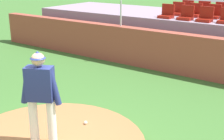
% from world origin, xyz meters
% --- Properties ---
extents(pitcher, '(0.72, 0.45, 1.77)m').
position_xyz_m(pitcher, '(-0.11, -0.02, 1.23)').
color(pitcher, white).
rests_on(pitcher, pitchers_mound).
extents(baseball, '(0.07, 0.07, 0.07)m').
position_xyz_m(baseball, '(0.08, 0.97, 0.24)').
color(baseball, white).
rests_on(baseball, pitchers_mound).
extents(brick_barrier, '(16.97, 0.40, 1.34)m').
position_xyz_m(brick_barrier, '(0.00, 5.80, 0.67)').
color(brick_barrier, '#A0493A').
rests_on(brick_barrier, ground_plane).
extents(fence_post_left, '(0.06, 0.06, 0.92)m').
position_xyz_m(fence_post_left, '(-2.28, 5.80, 1.80)').
color(fence_post_left, silver).
rests_on(fence_post_left, brick_barrier).
extents(bleacher_platform, '(14.47, 3.51, 1.60)m').
position_xyz_m(bleacher_platform, '(0.00, 8.30, 0.80)').
color(bleacher_platform, gray).
rests_on(bleacher_platform, ground_plane).
extents(stadium_chair_0, '(0.48, 0.44, 0.50)m').
position_xyz_m(stadium_chair_0, '(-1.08, 7.05, 1.75)').
color(stadium_chair_0, maroon).
rests_on(stadium_chair_0, bleacher_platform).
extents(stadium_chair_1, '(0.48, 0.44, 0.50)m').
position_xyz_m(stadium_chair_1, '(-0.33, 7.04, 1.75)').
color(stadium_chair_1, maroon).
rests_on(stadium_chair_1, bleacher_platform).
extents(stadium_chair_2, '(0.48, 0.44, 0.50)m').
position_xyz_m(stadium_chair_2, '(0.37, 7.05, 1.75)').
color(stadium_chair_2, maroon).
rests_on(stadium_chair_2, bleacher_platform).
extents(stadium_chair_4, '(0.48, 0.44, 0.50)m').
position_xyz_m(stadium_chair_4, '(-1.08, 7.99, 1.75)').
color(stadium_chair_4, maroon).
rests_on(stadium_chair_4, bleacher_platform).
extents(stadium_chair_5, '(0.48, 0.44, 0.50)m').
position_xyz_m(stadium_chair_5, '(-0.37, 7.96, 1.75)').
color(stadium_chair_5, maroon).
rests_on(stadium_chair_5, bleacher_platform).
extents(stadium_chair_6, '(0.48, 0.44, 0.50)m').
position_xyz_m(stadium_chair_6, '(0.35, 7.98, 1.75)').
color(stadium_chair_6, maroon).
rests_on(stadium_chair_6, bleacher_platform).
extents(stadium_chair_8, '(0.48, 0.44, 0.50)m').
position_xyz_m(stadium_chair_8, '(-1.06, 8.88, 1.75)').
color(stadium_chair_8, maroon).
rests_on(stadium_chair_8, bleacher_platform).
extents(stadium_chair_9, '(0.48, 0.44, 0.50)m').
position_xyz_m(stadium_chair_9, '(-0.36, 8.89, 1.75)').
color(stadium_chair_9, maroon).
rests_on(stadium_chair_9, bleacher_platform).
extents(stadium_chair_10, '(0.48, 0.44, 0.50)m').
position_xyz_m(stadium_chair_10, '(0.33, 8.89, 1.75)').
color(stadium_chair_10, maroon).
rests_on(stadium_chair_10, bleacher_platform).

